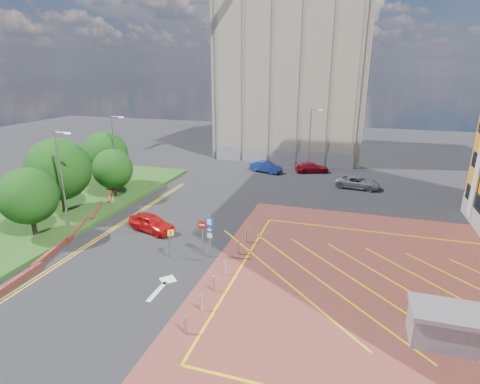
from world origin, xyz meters
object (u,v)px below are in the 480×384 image
at_px(tree_d, 105,154).
at_px(cycle_shelter, 452,329).
at_px(tree_b, 59,170).
at_px(tree_c, 113,169).
at_px(lamp_left_near, 62,176).
at_px(car_red_left, 152,223).
at_px(tree_a, 28,196).
at_px(sign_cluster, 207,232).
at_px(lamp_back, 310,137).
at_px(warning_sign, 170,240).
at_px(lamp_left_far, 115,150).
at_px(car_silver_back, 357,182).
at_px(car_blue_back, 266,167).
at_px(car_red_back, 312,168).

bearing_deg(tree_d, cycle_shelter, -28.16).
bearing_deg(cycle_shelter, tree_b, 163.84).
bearing_deg(cycle_shelter, tree_c, 154.07).
relative_size(lamp_left_near, car_red_left, 1.90).
distance_m(tree_a, sign_cluster, 14.41).
relative_size(tree_b, lamp_back, 0.84).
bearing_deg(warning_sign, tree_b, 159.59).
distance_m(lamp_left_far, car_silver_back, 26.73).
relative_size(lamp_back, cycle_shelter, 2.12).
relative_size(tree_d, warning_sign, 2.71).
distance_m(sign_cluster, cycle_shelter, 15.42).
distance_m(lamp_back, car_blue_back, 7.02).
height_order(lamp_left_near, car_blue_back, lamp_left_near).
distance_m(sign_cluster, car_red_back, 26.04).
relative_size(sign_cluster, car_blue_back, 0.75).
relative_size(car_blue_back, car_silver_back, 0.88).
distance_m(tree_b, car_red_left, 10.38).
relative_size(tree_d, cycle_shelter, 1.61).
xyz_separation_m(tree_c, car_red_back, (18.15, 16.62, -2.56)).
distance_m(lamp_back, warning_sign, 28.80).
relative_size(lamp_left_far, car_blue_back, 1.88).
bearing_deg(tree_a, tree_d, 100.89).
distance_m(tree_a, tree_c, 10.02).
relative_size(tree_b, warning_sign, 3.00).
height_order(tree_a, sign_cluster, tree_a).
xyz_separation_m(sign_cluster, car_silver_back, (10.07, 20.20, -1.28)).
distance_m(tree_a, car_red_left, 9.48).
bearing_deg(lamp_back, tree_d, -143.91).
distance_m(car_red_left, car_red_back, 25.04).
relative_size(lamp_left_near, car_red_back, 1.83).
bearing_deg(tree_a, car_blue_back, 62.69).
height_order(tree_a, lamp_left_far, lamp_left_far).
xyz_separation_m(warning_sign, car_red_left, (-3.66, 3.84, -0.71)).
height_order(sign_cluster, car_blue_back, sign_cluster).
height_order(tree_a, car_red_left, tree_a).
height_order(tree_c, cycle_shelter, tree_c).
relative_size(cycle_shelter, car_red_left, 0.90).
distance_m(sign_cluster, car_red_left, 6.86).
bearing_deg(car_red_back, lamp_left_far, 107.95).
bearing_deg(tree_d, tree_b, -82.87).
xyz_separation_m(tree_b, sign_cluster, (15.80, -4.02, -2.28)).
bearing_deg(car_red_left, tree_b, 100.67).
bearing_deg(tree_c, lamp_left_far, 114.71).
height_order(lamp_left_far, warning_sign, lamp_left_far).
xyz_separation_m(lamp_left_near, sign_cluster, (12.72, -1.02, -2.71)).
xyz_separation_m(tree_c, tree_d, (-3.00, 3.00, 0.68)).
bearing_deg(lamp_left_near, lamp_back, 57.60).
bearing_deg(tree_d, tree_c, -45.00).
xyz_separation_m(tree_b, tree_c, (2.00, 5.00, -1.04)).
height_order(tree_c, car_red_back, tree_c).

